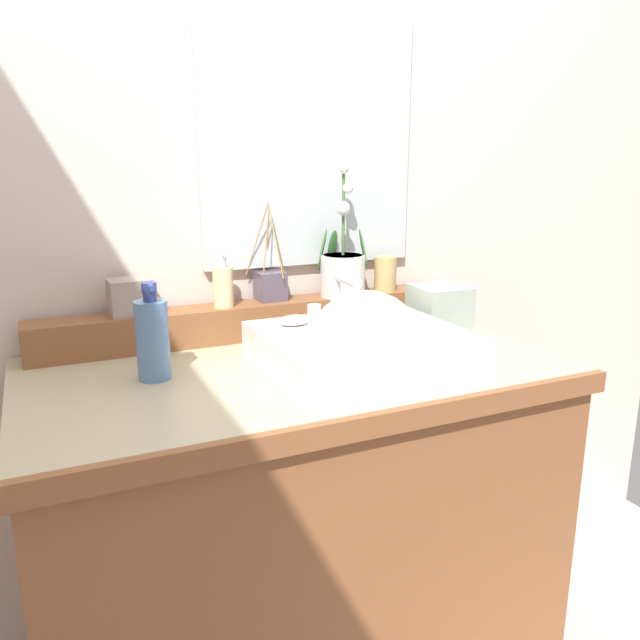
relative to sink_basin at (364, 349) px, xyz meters
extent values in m
cube|color=beige|center=(-0.13, 0.50, 0.47)|extent=(3.13, 0.20, 2.80)
cube|color=brown|center=(-0.13, 0.07, -0.50)|extent=(1.14, 0.61, 0.85)
cube|color=tan|center=(-0.13, 0.07, -0.06)|extent=(1.16, 0.64, 0.04)
cube|color=brown|center=(-0.13, -0.24, -0.06)|extent=(1.16, 0.02, 0.04)
cube|color=brown|center=(-0.13, 0.33, 0.00)|extent=(1.09, 0.10, 0.09)
cube|color=white|center=(0.00, 0.01, 0.00)|extent=(0.43, 0.37, 0.08)
sphere|color=white|center=(0.00, -0.01, 0.00)|extent=(0.26, 0.26, 0.26)
cylinder|color=silver|center=(0.00, 0.14, 0.09)|extent=(0.02, 0.02, 0.10)
cylinder|color=silver|center=(0.00, 0.09, 0.14)|extent=(0.02, 0.11, 0.02)
sphere|color=silver|center=(0.00, 0.14, 0.14)|extent=(0.03, 0.03, 0.03)
cylinder|color=silver|center=(-0.05, 0.14, 0.06)|extent=(0.03, 0.03, 0.04)
cylinder|color=silver|center=(0.05, 0.14, 0.06)|extent=(0.03, 0.03, 0.04)
ellipsoid|color=beige|center=(-0.12, 0.11, 0.05)|extent=(0.07, 0.04, 0.02)
cylinder|color=silver|center=(0.10, 0.31, 0.10)|extent=(0.12, 0.12, 0.11)
cylinder|color=tan|center=(0.10, 0.31, 0.15)|extent=(0.10, 0.10, 0.01)
cylinder|color=#476B38|center=(0.10, 0.31, 0.27)|extent=(0.01, 0.01, 0.22)
ellipsoid|color=#387033|center=(0.06, 0.34, 0.17)|extent=(0.04, 0.04, 0.11)
ellipsoid|color=#387033|center=(0.10, 0.36, 0.17)|extent=(0.03, 0.03, 0.09)
ellipsoid|color=#387033|center=(0.16, 0.30, 0.17)|extent=(0.04, 0.04, 0.11)
sphere|color=white|center=(0.10, 0.30, 0.28)|extent=(0.04, 0.04, 0.04)
sphere|color=white|center=(0.12, 0.31, 0.33)|extent=(0.03, 0.03, 0.03)
sphere|color=white|center=(0.10, 0.31, 0.38)|extent=(0.03, 0.03, 0.03)
cylinder|color=beige|center=(-0.22, 0.32, 0.10)|extent=(0.05, 0.05, 0.10)
cylinder|color=silver|center=(-0.22, 0.32, 0.16)|extent=(0.02, 0.02, 0.02)
cylinder|color=silver|center=(-0.22, 0.32, 0.17)|extent=(0.02, 0.02, 0.02)
cylinder|color=silver|center=(-0.22, 0.31, 0.18)|extent=(0.01, 0.03, 0.01)
cylinder|color=tan|center=(0.24, 0.32, 0.10)|extent=(0.06, 0.06, 0.10)
cube|color=#4C4352|center=(-0.09, 0.35, 0.08)|extent=(0.07, 0.07, 0.07)
cylinder|color=#9E7A4C|center=(-0.07, 0.35, 0.20)|extent=(0.04, 0.01, 0.17)
cylinder|color=#9E7A4C|center=(-0.08, 0.37, 0.20)|extent=(0.01, 0.05, 0.17)
cylinder|color=#9E7A4C|center=(-0.11, 0.36, 0.20)|extent=(0.06, 0.04, 0.19)
cylinder|color=#9E7A4C|center=(-0.10, 0.34, 0.20)|extent=(0.03, 0.02, 0.17)
cylinder|color=#9E7A4C|center=(-0.08, 0.32, 0.20)|extent=(0.02, 0.06, 0.18)
cube|color=gray|center=(-0.44, 0.34, 0.09)|extent=(0.10, 0.08, 0.08)
cylinder|color=#5378AB|center=(-0.43, 0.11, 0.04)|extent=(0.07, 0.07, 0.17)
cylinder|color=navy|center=(-0.43, 0.11, 0.13)|extent=(0.03, 0.03, 0.02)
cylinder|color=navy|center=(-0.43, 0.11, 0.15)|extent=(0.03, 0.03, 0.02)
cylinder|color=navy|center=(-0.43, 0.10, 0.16)|extent=(0.01, 0.04, 0.01)
cube|color=#93A093|center=(0.31, 0.16, 0.02)|extent=(0.13, 0.13, 0.13)
cube|color=silver|center=(0.04, 0.39, 0.45)|extent=(0.58, 0.02, 0.65)
camera|label=1|loc=(-0.63, -1.15, 0.40)|focal=35.37mm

